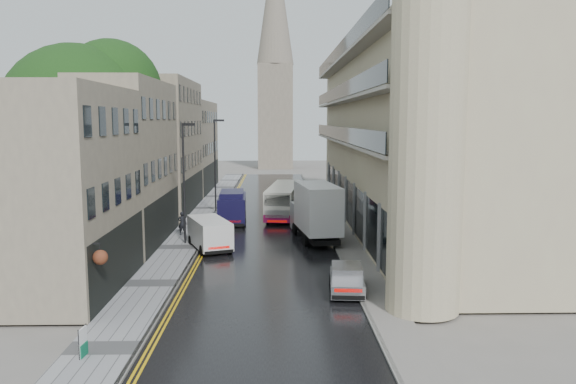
{
  "coord_description": "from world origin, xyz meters",
  "views": [
    {
      "loc": [
        0.55,
        -17.36,
        8.48
      ],
      "look_at": [
        1.32,
        18.0,
        3.92
      ],
      "focal_mm": 35.0,
      "sensor_mm": 36.0,
      "label": 1
    }
  ],
  "objects_px": {
    "cream_bus": "(268,205)",
    "pedestrian": "(182,223)",
    "tree_far": "(133,145)",
    "white_van": "(202,240)",
    "tree_near": "(78,143)",
    "lamp_post_far": "(215,166)",
    "silver_hatchback": "(332,286)",
    "estate_sign": "(83,342)",
    "navy_van": "(219,210)",
    "white_lorry": "(306,216)",
    "lamp_post_near": "(184,184)"
  },
  "relations": [
    {
      "from": "tree_far",
      "to": "tree_near",
      "type": "bearing_deg",
      "value": -91.32
    },
    {
      "from": "cream_bus",
      "to": "tree_far",
      "type": "bearing_deg",
      "value": 169.14
    },
    {
      "from": "lamp_post_near",
      "to": "white_lorry",
      "type": "bearing_deg",
      "value": 9.07
    },
    {
      "from": "tree_far",
      "to": "estate_sign",
      "type": "height_order",
      "value": "tree_far"
    },
    {
      "from": "tree_far",
      "to": "white_van",
      "type": "distance_m",
      "value": 18.6
    },
    {
      "from": "tree_near",
      "to": "estate_sign",
      "type": "distance_m",
      "value": 20.17
    },
    {
      "from": "tree_far",
      "to": "pedestrian",
      "type": "height_order",
      "value": "tree_far"
    },
    {
      "from": "lamp_post_far",
      "to": "white_van",
      "type": "bearing_deg",
      "value": -86.29
    },
    {
      "from": "silver_hatchback",
      "to": "pedestrian",
      "type": "distance_m",
      "value": 17.63
    },
    {
      "from": "lamp_post_far",
      "to": "estate_sign",
      "type": "bearing_deg",
      "value": -91.82
    },
    {
      "from": "tree_far",
      "to": "pedestrian",
      "type": "bearing_deg",
      "value": -59.2
    },
    {
      "from": "cream_bus",
      "to": "pedestrian",
      "type": "xyz_separation_m",
      "value": [
        -6.17,
        -6.07,
        -0.39
      ]
    },
    {
      "from": "silver_hatchback",
      "to": "white_lorry",
      "type": "bearing_deg",
      "value": 98.35
    },
    {
      "from": "tree_near",
      "to": "tree_far",
      "type": "distance_m",
      "value": 13.02
    },
    {
      "from": "silver_hatchback",
      "to": "pedestrian",
      "type": "bearing_deg",
      "value": 127.7
    },
    {
      "from": "white_van",
      "to": "pedestrian",
      "type": "distance_m",
      "value": 6.41
    },
    {
      "from": "lamp_post_far",
      "to": "estate_sign",
      "type": "height_order",
      "value": "lamp_post_far"
    },
    {
      "from": "silver_hatchback",
      "to": "white_van",
      "type": "relative_size",
      "value": 0.81
    },
    {
      "from": "navy_van",
      "to": "lamp_post_far",
      "type": "height_order",
      "value": "lamp_post_far"
    },
    {
      "from": "tree_far",
      "to": "pedestrian",
      "type": "xyz_separation_m",
      "value": [
        5.9,
        -9.89,
        -5.25
      ]
    },
    {
      "from": "silver_hatchback",
      "to": "navy_van",
      "type": "distance_m",
      "value": 19.66
    },
    {
      "from": "tree_near",
      "to": "lamp_post_near",
      "type": "xyz_separation_m",
      "value": [
        6.84,
        0.37,
        -2.77
      ]
    },
    {
      "from": "lamp_post_near",
      "to": "estate_sign",
      "type": "height_order",
      "value": "lamp_post_near"
    },
    {
      "from": "white_van",
      "to": "navy_van",
      "type": "bearing_deg",
      "value": 68.35
    },
    {
      "from": "navy_van",
      "to": "tree_far",
      "type": "bearing_deg",
      "value": 139.37
    },
    {
      "from": "navy_van",
      "to": "pedestrian",
      "type": "distance_m",
      "value": 4.17
    },
    {
      "from": "white_lorry",
      "to": "lamp_post_near",
      "type": "relative_size",
      "value": 0.95
    },
    {
      "from": "tree_near",
      "to": "pedestrian",
      "type": "bearing_deg",
      "value": 26.62
    },
    {
      "from": "pedestrian",
      "to": "lamp_post_far",
      "type": "xyz_separation_m",
      "value": [
        1.29,
        10.8,
        3.32
      ]
    },
    {
      "from": "pedestrian",
      "to": "tree_near",
      "type": "bearing_deg",
      "value": 33.14
    },
    {
      "from": "tree_near",
      "to": "cream_bus",
      "type": "bearing_deg",
      "value": 36.58
    },
    {
      "from": "silver_hatchback",
      "to": "lamp_post_far",
      "type": "xyz_separation_m",
      "value": [
        -8.2,
        25.66,
        3.59
      ]
    },
    {
      "from": "tree_far",
      "to": "estate_sign",
      "type": "bearing_deg",
      "value": -79.32
    },
    {
      "from": "white_lorry",
      "to": "pedestrian",
      "type": "distance_m",
      "value": 9.52
    },
    {
      "from": "cream_bus",
      "to": "navy_van",
      "type": "xyz_separation_m",
      "value": [
        -3.84,
        -2.64,
        0.03
      ]
    },
    {
      "from": "silver_hatchback",
      "to": "estate_sign",
      "type": "relative_size",
      "value": 3.52
    },
    {
      "from": "cream_bus",
      "to": "white_van",
      "type": "xyz_separation_m",
      "value": [
        -3.95,
        -12.08,
        -0.32
      ]
    },
    {
      "from": "tree_near",
      "to": "white_van",
      "type": "height_order",
      "value": "tree_near"
    },
    {
      "from": "white_lorry",
      "to": "tree_far",
      "type": "bearing_deg",
      "value": 129.56
    },
    {
      "from": "tree_near",
      "to": "estate_sign",
      "type": "height_order",
      "value": "tree_near"
    },
    {
      "from": "white_van",
      "to": "lamp_post_far",
      "type": "height_order",
      "value": "lamp_post_far"
    },
    {
      "from": "tree_far",
      "to": "white_van",
      "type": "height_order",
      "value": "tree_far"
    },
    {
      "from": "white_lorry",
      "to": "estate_sign",
      "type": "xyz_separation_m",
      "value": [
        -8.87,
        -17.88,
        -1.4
      ]
    },
    {
      "from": "silver_hatchback",
      "to": "lamp_post_far",
      "type": "distance_m",
      "value": 27.18
    },
    {
      "from": "tree_far",
      "to": "cream_bus",
      "type": "distance_m",
      "value": 13.56
    },
    {
      "from": "silver_hatchback",
      "to": "lamp_post_near",
      "type": "bearing_deg",
      "value": 131.25
    },
    {
      "from": "lamp_post_far",
      "to": "white_lorry",
      "type": "bearing_deg",
      "value": -61.4
    },
    {
      "from": "tree_near",
      "to": "white_lorry",
      "type": "height_order",
      "value": "tree_near"
    },
    {
      "from": "cream_bus",
      "to": "silver_hatchback",
      "type": "xyz_separation_m",
      "value": [
        3.32,
        -20.93,
        -0.67
      ]
    },
    {
      "from": "cream_bus",
      "to": "estate_sign",
      "type": "relative_size",
      "value": 9.52
    }
  ]
}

